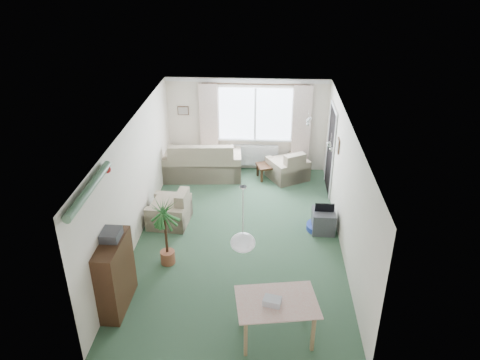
# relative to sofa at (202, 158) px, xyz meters

# --- Properties ---
(ground) EXTENTS (6.50, 6.50, 0.00)m
(ground) POSITION_rel_sofa_xyz_m (1.10, -2.75, -0.48)
(ground) COLOR #2E4E36
(window) EXTENTS (1.80, 0.03, 1.30)m
(window) POSITION_rel_sofa_xyz_m (1.30, 0.48, 1.02)
(window) COLOR white
(curtain_rod) EXTENTS (2.60, 0.03, 0.03)m
(curtain_rod) POSITION_rel_sofa_xyz_m (1.30, 0.40, 1.79)
(curtain_rod) COLOR black
(curtain_left) EXTENTS (0.45, 0.08, 2.00)m
(curtain_left) POSITION_rel_sofa_xyz_m (0.15, 0.38, 0.79)
(curtain_left) COLOR beige
(curtain_right) EXTENTS (0.45, 0.08, 2.00)m
(curtain_right) POSITION_rel_sofa_xyz_m (2.45, 0.38, 0.79)
(curtain_right) COLOR beige
(radiator) EXTENTS (1.20, 0.10, 0.55)m
(radiator) POSITION_rel_sofa_xyz_m (1.30, 0.44, -0.08)
(radiator) COLOR white
(doorway) EXTENTS (0.03, 0.95, 2.00)m
(doorway) POSITION_rel_sofa_xyz_m (3.08, -0.55, 0.52)
(doorway) COLOR black
(pendant_lamp) EXTENTS (0.36, 0.36, 0.36)m
(pendant_lamp) POSITION_rel_sofa_xyz_m (1.30, -5.05, 1.00)
(pendant_lamp) COLOR white
(tinsel_garland) EXTENTS (1.60, 1.60, 0.12)m
(tinsel_garland) POSITION_rel_sofa_xyz_m (-0.82, -5.05, 1.80)
(tinsel_garland) COLOR #196626
(bauble_cluster_a) EXTENTS (0.20, 0.20, 0.20)m
(bauble_cluster_a) POSITION_rel_sofa_xyz_m (2.40, -1.85, 1.74)
(bauble_cluster_a) COLOR silver
(bauble_cluster_b) EXTENTS (0.20, 0.20, 0.20)m
(bauble_cluster_b) POSITION_rel_sofa_xyz_m (2.70, -3.05, 1.74)
(bauble_cluster_b) COLOR silver
(wall_picture_back) EXTENTS (0.28, 0.03, 0.22)m
(wall_picture_back) POSITION_rel_sofa_xyz_m (-0.50, 0.48, 1.07)
(wall_picture_back) COLOR brown
(wall_picture_right) EXTENTS (0.03, 0.24, 0.30)m
(wall_picture_right) POSITION_rel_sofa_xyz_m (3.08, -1.55, 1.07)
(wall_picture_right) COLOR brown
(sofa) EXTENTS (2.01, 1.17, 0.97)m
(sofa) POSITION_rel_sofa_xyz_m (0.00, 0.00, 0.00)
(sofa) COLOR #BEB690
(sofa) RESTS_ON ground
(armchair_corner) EXTENTS (1.14, 1.13, 0.76)m
(armchair_corner) POSITION_rel_sofa_xyz_m (2.14, -0.02, -0.10)
(armchair_corner) COLOR beige
(armchair_corner) RESTS_ON ground
(armchair_left) EXTENTS (0.86, 0.90, 0.75)m
(armchair_left) POSITION_rel_sofa_xyz_m (-0.40, -2.26, -0.11)
(armchair_left) COLOR beige
(armchair_left) RESTS_ON ground
(coffee_table) EXTENTS (0.92, 0.68, 0.37)m
(coffee_table) POSITION_rel_sofa_xyz_m (1.79, 0.00, -0.30)
(coffee_table) COLOR black
(coffee_table) RESTS_ON ground
(photo_frame) EXTENTS (0.12, 0.05, 0.16)m
(photo_frame) POSITION_rel_sofa_xyz_m (1.71, 0.03, -0.04)
(photo_frame) COLOR brown
(photo_frame) RESTS_ON coffee_table
(bookshelf) EXTENTS (0.36, 1.01, 1.22)m
(bookshelf) POSITION_rel_sofa_xyz_m (-0.74, -4.81, 0.13)
(bookshelf) COLOR black
(bookshelf) RESTS_ON ground
(hifi_box) EXTENTS (0.28, 0.35, 0.14)m
(hifi_box) POSITION_rel_sofa_xyz_m (-0.75, -4.69, 0.81)
(hifi_box) COLOR #3B3A3F
(hifi_box) RESTS_ON bookshelf
(houseplant) EXTENTS (0.70, 0.70, 1.34)m
(houseplant) POSITION_rel_sofa_xyz_m (-0.16, -3.65, 0.18)
(houseplant) COLOR #286322
(houseplant) RESTS_ON ground
(dining_table) EXTENTS (1.17, 0.87, 0.67)m
(dining_table) POSITION_rel_sofa_xyz_m (1.81, -5.35, -0.15)
(dining_table) COLOR tan
(dining_table) RESTS_ON ground
(gift_box) EXTENTS (0.28, 0.23, 0.12)m
(gift_box) POSITION_rel_sofa_xyz_m (1.74, -5.41, 0.24)
(gift_box) COLOR #B8B6C1
(gift_box) RESTS_ON dining_table
(tv_cube) EXTENTS (0.46, 0.51, 0.46)m
(tv_cube) POSITION_rel_sofa_xyz_m (2.80, -2.38, -0.26)
(tv_cube) COLOR #3F3F45
(tv_cube) RESTS_ON ground
(pet_bed) EXTENTS (0.68, 0.68, 0.11)m
(pet_bed) POSITION_rel_sofa_xyz_m (2.75, -2.34, -0.43)
(pet_bed) COLOR navy
(pet_bed) RESTS_ON ground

